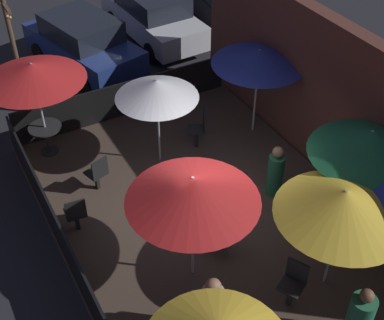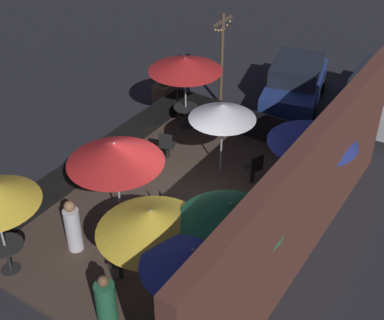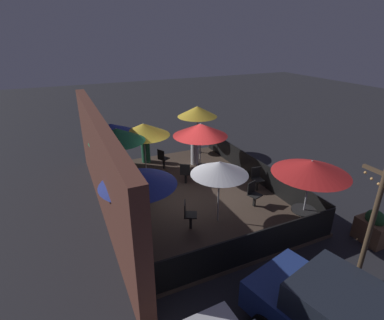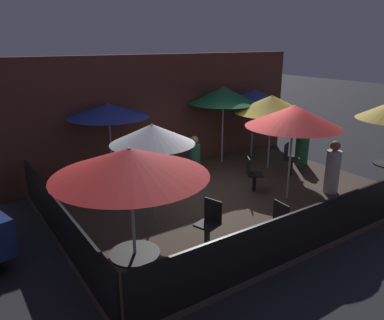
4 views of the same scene
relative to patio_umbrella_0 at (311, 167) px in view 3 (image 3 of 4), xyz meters
name	(u,v)px [view 3 (image 3 of 4)]	position (x,y,z in m)	size (l,w,h in m)	color
ground_plane	(191,195)	(3.61, 2.22, -2.29)	(60.00, 60.00, 0.00)	#26262B
patio_deck	(191,194)	(3.61, 2.22, -2.23)	(8.43, 5.94, 0.12)	#47382D
building_wall	(102,168)	(3.61, 5.42, -0.51)	(10.03, 0.36, 3.55)	brown
fence_front	(254,169)	(3.61, -0.70, -1.69)	(8.23, 0.05, 0.95)	black
fence_side_left	(254,247)	(-0.56, 2.22, -1.69)	(0.05, 5.74, 0.95)	black
patio_umbrella_0	(311,167)	(0.00, 0.00, 0.00)	(2.26, 2.26, 2.38)	#B2B2B7
patio_umbrella_1	(197,111)	(7.37, 0.17, 0.00)	(1.98, 1.98, 2.43)	#B2B2B7
patio_umbrella_2	(111,128)	(6.60, 4.54, -0.10)	(1.94, 1.94, 2.27)	#B2B2B7
patio_umbrella_3	(144,129)	(6.13, 3.28, -0.17)	(2.23, 2.23, 2.26)	#B2B2B7
patio_umbrella_4	(117,135)	(5.31, 4.55, 0.01)	(2.16, 2.16, 2.44)	#B2B2B7
patio_umbrella_5	(200,130)	(4.79, 1.26, -0.07)	(2.27, 2.27, 2.36)	#B2B2B7
patio_umbrella_6	(138,179)	(1.58, 4.73, -0.12)	(2.19, 2.19, 2.22)	#B2B2B7
patio_umbrella_7	(220,168)	(1.52, 2.18, -0.24)	(1.81, 1.81, 2.14)	#B2B2B7
dining_table_0	(303,214)	(0.00, 0.00, -1.60)	(0.77, 0.77, 0.73)	black
dining_table_1	(197,142)	(7.37, 0.17, -1.58)	(0.80, 0.80, 0.75)	black
patio_chair_0	(189,214)	(1.53, 3.23, -1.64)	(0.53, 0.53, 0.95)	black
patio_chair_1	(185,173)	(4.37, 2.12, -1.66)	(0.55, 0.55, 0.93)	black
patio_chair_2	(163,158)	(6.17, 2.46, -1.65)	(0.54, 0.54, 0.94)	black
patio_chair_3	(254,193)	(1.83, 0.56, -1.68)	(0.50, 0.50, 0.91)	black
patio_chair_4	(257,178)	(2.77, -0.25, -1.67)	(0.43, 0.43, 0.92)	black
patron_0	(146,151)	(7.28, 2.94, -1.61)	(0.55, 0.55, 1.26)	#236642
patron_1	(195,151)	(6.06, 0.92, -1.54)	(0.46, 0.46, 1.38)	silver
patron_2	(149,187)	(3.72, 3.84, -1.60)	(0.47, 0.47, 1.24)	#236642
planter_box	(373,228)	(-1.21, -1.62, -1.81)	(0.88, 0.62, 1.08)	brown
light_post	(373,219)	(-2.11, 0.05, -0.45)	(1.10, 0.12, 3.24)	brown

